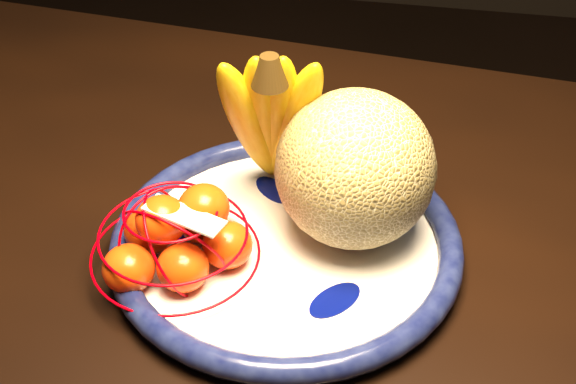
% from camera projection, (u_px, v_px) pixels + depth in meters
% --- Properties ---
extents(dining_table, '(1.68, 1.12, 0.80)m').
position_uv_depth(dining_table, '(377.00, 383.00, 0.77)').
color(dining_table, black).
rests_on(dining_table, ground).
extents(fruit_bowl, '(0.34, 0.34, 0.03)m').
position_uv_depth(fruit_bowl, '(286.00, 244.00, 0.77)').
color(fruit_bowl, white).
rests_on(fruit_bowl, dining_table).
extents(cantaloupe, '(0.15, 0.15, 0.15)m').
position_uv_depth(cantaloupe, '(355.00, 169.00, 0.74)').
color(cantaloupe, olive).
rests_on(cantaloupe, fruit_bowl).
extents(banana_bunch, '(0.13, 0.13, 0.20)m').
position_uv_depth(banana_bunch, '(271.00, 113.00, 0.77)').
color(banana_bunch, gold).
rests_on(banana_bunch, fruit_bowl).
extents(mandarin_bag, '(0.21, 0.21, 0.10)m').
position_uv_depth(mandarin_bag, '(178.00, 238.00, 0.74)').
color(mandarin_bag, '#FF4F14').
rests_on(mandarin_bag, fruit_bowl).
extents(price_tag, '(0.08, 0.04, 0.01)m').
position_uv_depth(price_tag, '(184.00, 215.00, 0.70)').
color(price_tag, white).
rests_on(price_tag, mandarin_bag).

